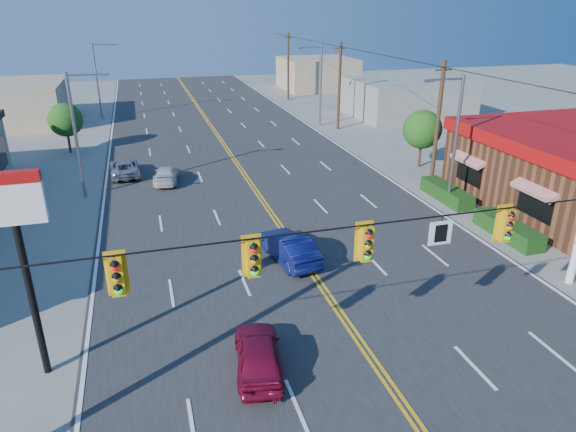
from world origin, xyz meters
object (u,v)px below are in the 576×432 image
object	(u,v)px
signal_span	(399,256)
car_white	(167,175)
car_blue	(289,248)
car_silver	(125,169)
car_magenta	(258,355)
pizza_hut_sign	(18,235)

from	to	relation	value
signal_span	car_white	bearing A→B (deg)	103.23
car_blue	car_silver	bearing A→B (deg)	-74.25
car_magenta	car_silver	size ratio (longest dim) A/B	0.89
signal_span	car_white	xyz separation A→B (m)	(-5.51, 23.43, -4.32)
signal_span	car_white	size ratio (longest dim) A/B	6.20
car_magenta	car_silver	xyz separation A→B (m)	(-4.48, 23.83, -0.05)
signal_span	pizza_hut_sign	xyz separation A→B (m)	(-10.88, 4.00, 0.30)
pizza_hut_sign	car_white	size ratio (longest dim) A/B	1.75
signal_span	car_white	world-z (taller)	signal_span
car_silver	pizza_hut_sign	bearing A→B (deg)	80.40
signal_span	car_blue	world-z (taller)	signal_span
pizza_hut_sign	car_silver	distance (m)	22.45
car_magenta	car_blue	bearing A→B (deg)	-104.58
signal_span	car_silver	bearing A→B (deg)	107.93
pizza_hut_sign	car_magenta	world-z (taller)	pizza_hut_sign
car_blue	car_white	bearing A→B (deg)	-80.24
car_magenta	car_blue	distance (m)	8.26
pizza_hut_sign	car_blue	size ratio (longest dim) A/B	1.57
pizza_hut_sign	car_white	world-z (taller)	pizza_hut_sign
car_white	car_silver	bearing A→B (deg)	-30.71
car_blue	car_white	xyz separation A→B (m)	(-4.93, 13.87, -0.15)
car_silver	car_magenta	bearing A→B (deg)	97.63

